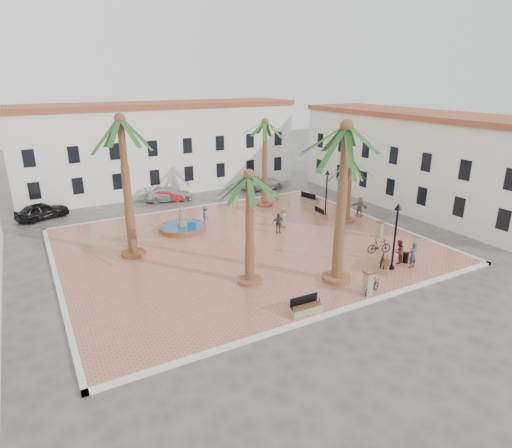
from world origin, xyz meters
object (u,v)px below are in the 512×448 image
object	(u,v)px
lamppost_e	(327,185)
bicycle_b	(379,246)
car_black	(42,211)
car_silver	(169,194)
bench_ne	(309,200)
car_white	(263,183)
bollard_n	(235,200)
pedestrian_north	(205,215)
pedestrian_fountain_a	(283,218)
car_red	(166,195)
pedestrian_fountain_b	(278,223)
palm_ne	(265,131)
cyclist_b	(399,251)
bench_e	(321,214)
lamppost_s	(396,225)
pedestrian_east	(359,207)
bicycle_a	(372,287)
bench_s	(306,309)
palm_e	(350,168)
bollard_e	(380,229)
bollard_se	(368,283)
litter_bin	(406,258)
fountain	(183,227)
bench_se	(385,266)
palm_sw	(249,189)
palm_s	(345,145)
palm_nw	(121,134)
cyclist_a	(413,255)

from	to	relation	value
lamppost_e	bicycle_b	size ratio (longest dim) A/B	2.39
car_black	car_silver	world-z (taller)	car_black
bench_ne	car_white	xyz separation A→B (m)	(-1.11, 7.54, 0.26)
bollard_n	pedestrian_north	bearing A→B (deg)	-144.28
pedestrian_fountain_a	pedestrian_north	size ratio (longest dim) A/B	1.00
car_red	car_silver	xyz separation A→B (m)	(0.34, 0.14, 0.08)
pedestrian_fountain_b	palm_ne	bearing A→B (deg)	79.70
cyclist_b	bicycle_b	xyz separation A→B (m)	(0.10, 1.89, -0.30)
bench_e	pedestrian_fountain_a	distance (m)	4.62
lamppost_s	pedestrian_fountain_b	size ratio (longest dim) A/B	2.68
bench_e	pedestrian_east	bearing A→B (deg)	-111.29
cyclist_b	pedestrian_fountain_a	world-z (taller)	pedestrian_fountain_a
lamppost_e	car_silver	bearing A→B (deg)	131.63
bicycle_a	pedestrian_north	world-z (taller)	pedestrian_north
bench_s	car_silver	distance (m)	25.21
palm_e	bicycle_a	distance (m)	13.75
bench_ne	lamppost_s	distance (m)	16.22
bollard_e	car_black	xyz separation A→B (m)	(-22.82, 18.39, -0.07)
bollard_n	bench_s	bearing A→B (deg)	-105.49
bollard_se	litter_bin	size ratio (longest dim) A/B	2.00
fountain	pedestrian_east	world-z (taller)	fountain
car_white	bench_e	bearing A→B (deg)	178.89
bench_s	bicycle_b	bearing A→B (deg)	26.19
bench_s	bicycle_b	world-z (taller)	bicycle_b
bench_se	palm_ne	bearing A→B (deg)	50.69
bicycle_a	pedestrian_fountain_a	xyz separation A→B (m)	(1.65, 12.27, 0.43)
bollard_se	palm_ne	bearing A→B (deg)	78.28
palm_sw	lamppost_e	world-z (taller)	palm_sw
bollard_se	pedestrian_east	size ratio (longest dim) A/B	0.84
cyclist_b	car_black	distance (m)	30.43
litter_bin	pedestrian_east	world-z (taller)	pedestrian_east
bench_s	car_red	size ratio (longest dim) A/B	0.48
car_black	bench_ne	bearing A→B (deg)	-127.70
car_black	car_silver	size ratio (longest dim) A/B	0.92
fountain	bench_e	size ratio (longest dim) A/B	2.32
palm_s	lamppost_e	world-z (taller)	palm_s
palm_nw	pedestrian_fountain_b	distance (m)	13.72
palm_sw	palm_e	distance (m)	14.29
fountain	palm_ne	bearing A→B (deg)	16.79
palm_sw	car_red	world-z (taller)	palm_sw
pedestrian_fountain_a	car_red	bearing A→B (deg)	112.46
bench_e	bicycle_a	xyz separation A→B (m)	(-6.17, -13.02, 0.17)
palm_sw	bollard_e	world-z (taller)	palm_sw
pedestrian_east	car_black	size ratio (longest dim) A/B	0.39
pedestrian_north	palm_nw	bearing A→B (deg)	121.00
palm_s	bench_s	bearing A→B (deg)	-149.63
bench_se	car_black	xyz separation A→B (m)	(-18.79, 22.97, 0.35)
bicycle_a	bicycle_b	distance (m)	6.31
bench_ne	litter_bin	xyz separation A→B (m)	(-2.88, -15.10, 0.08)
cyclist_a	pedestrian_fountain_a	size ratio (longest dim) A/B	1.05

